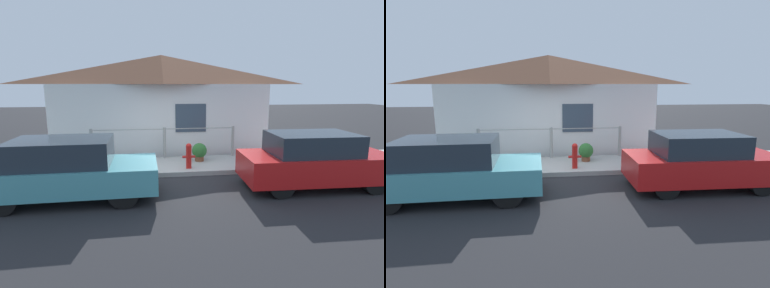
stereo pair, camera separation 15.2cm
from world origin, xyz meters
The scene contains 8 objects.
ground_plane centered at (0.00, 0.00, 0.00)m, with size 60.00×60.00×0.00m, color #262628.
sidewalk centered at (0.00, 0.97, 0.07)m, with size 24.00×1.94×0.14m.
house centered at (0.00, 3.27, 2.96)m, with size 8.19×2.23×3.71m.
fence centered at (0.00, 1.79, 0.73)m, with size 4.90×0.10×1.06m.
car_left centered at (-2.36, -1.33, 0.71)m, with size 3.95×1.73×1.42m.
car_right centered at (3.69, -1.33, 0.71)m, with size 3.86×1.72×1.42m.
fire_hydrant centered at (0.65, 0.40, 0.54)m, with size 0.39×0.17×0.76m.
potted_plant_near_hydrant centered at (1.11, 1.22, 0.46)m, with size 0.49×0.49×0.60m.
Camera 2 is at (-0.35, -8.30, 2.62)m, focal length 28.00 mm.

